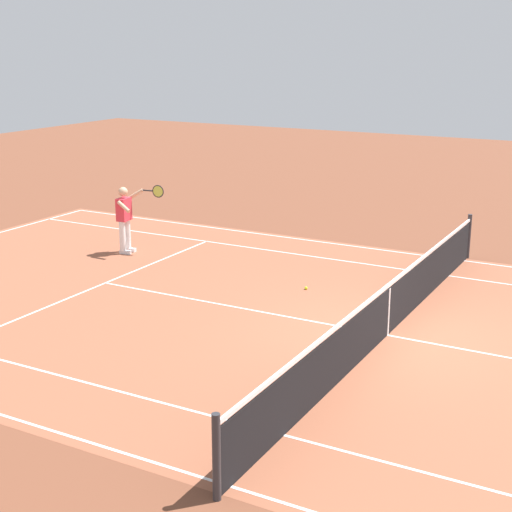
# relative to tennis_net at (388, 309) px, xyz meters

# --- Properties ---
(ground_plane) EXTENTS (60.00, 60.00, 0.00)m
(ground_plane) POSITION_rel_tennis_net_xyz_m (0.00, 0.00, -0.49)
(ground_plane) COLOR brown
(court_slab) EXTENTS (24.20, 11.40, 0.00)m
(court_slab) POSITION_rel_tennis_net_xyz_m (0.00, 0.00, -0.49)
(court_slab) COLOR #935138
(court_slab) RESTS_ON ground_plane
(court_line_markings) EXTENTS (23.85, 11.05, 0.01)m
(court_line_markings) POSITION_rel_tennis_net_xyz_m (0.00, 0.00, -0.49)
(court_line_markings) COLOR white
(court_line_markings) RESTS_ON ground_plane
(tennis_net) EXTENTS (0.10, 11.70, 1.08)m
(tennis_net) POSITION_rel_tennis_net_xyz_m (0.00, 0.00, 0.00)
(tennis_net) COLOR #2D2D33
(tennis_net) RESTS_ON ground_plane
(tennis_player_near) EXTENTS (1.03, 0.80, 1.70)m
(tennis_player_near) POSITION_rel_tennis_net_xyz_m (7.54, -2.23, 0.44)
(tennis_player_near) COLOR white
(tennis_player_near) RESTS_ON ground_plane
(tennis_ball) EXTENTS (0.07, 0.07, 0.07)m
(tennis_ball) POSITION_rel_tennis_net_xyz_m (2.38, -1.68, -0.46)
(tennis_ball) COLOR #CCE01E
(tennis_ball) RESTS_ON ground_plane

